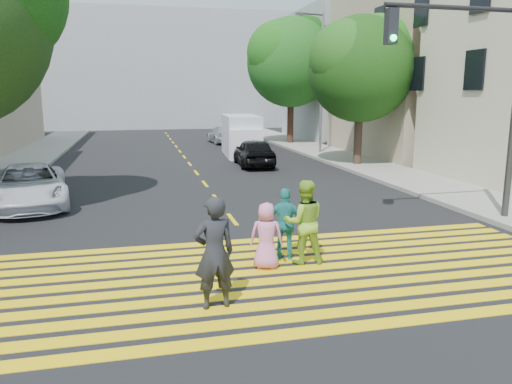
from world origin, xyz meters
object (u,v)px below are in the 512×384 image
object	(u,v)px
tree_right_near	(362,64)
dark_car_parked	(246,136)
white_sedan	(29,186)
silver_car	(223,135)
dark_car_near	(254,152)
pedestrian_man	(214,253)
white_van	(242,137)
pedestrian_child	(266,236)
traffic_signal	(482,79)
tree_right_far	(292,58)
pedestrian_extra	(286,224)
pedestrian_woman	(304,222)

from	to	relation	value
tree_right_near	dark_car_parked	distance (m)	12.98
white_sedan	silver_car	xyz separation A→B (m)	(9.64, 19.31, -0.06)
tree_right_near	dark_car_near	xyz separation A→B (m)	(-5.10, 1.29, -4.35)
silver_car	pedestrian_man	bearing A→B (deg)	76.70
silver_car	white_van	xyz separation A→B (m)	(-0.17, -7.72, 0.49)
pedestrian_child	dark_car_parked	bearing A→B (deg)	-84.18
pedestrian_man	traffic_signal	bearing A→B (deg)	-160.77
tree_right_far	tree_right_near	bearing A→B (deg)	-90.12
pedestrian_extra	white_van	world-z (taller)	white_van
pedestrian_man	traffic_signal	distance (m)	9.37
pedestrian_child	white_van	distance (m)	19.37
tree_right_far	dark_car_parked	size ratio (longest dim) A/B	2.24
white_van	dark_car_near	bearing A→B (deg)	-89.23
pedestrian_man	white_van	xyz separation A→B (m)	(4.80, 20.76, 0.14)
pedestrian_woman	white_sedan	distance (m)	10.06
tree_right_far	pedestrian_extra	xyz separation A→B (m)	(-7.72, -24.33, -5.29)
tree_right_near	pedestrian_child	size ratio (longest dim) A/B	5.26
dark_car_near	traffic_signal	bearing A→B (deg)	108.15
tree_right_far	pedestrian_child	bearing A→B (deg)	-108.48
tree_right_far	pedestrian_man	size ratio (longest dim) A/B	4.59
pedestrian_man	silver_car	world-z (taller)	pedestrian_man
pedestrian_woman	tree_right_far	bearing A→B (deg)	-99.99
dark_car_parked	pedestrian_woman	bearing A→B (deg)	-99.19
pedestrian_woman	dark_car_near	bearing A→B (deg)	-92.22
tree_right_near	pedestrian_man	xyz separation A→B (m)	(-9.62, -15.10, -4.07)
tree_right_far	pedestrian_woman	world-z (taller)	tree_right_far
tree_right_far	white_van	xyz separation A→B (m)	(-4.85, -5.76, -4.97)
pedestrian_woman	pedestrian_child	size ratio (longest dim) A/B	1.29
silver_car	pedestrian_extra	bearing A→B (deg)	79.98
tree_right_far	white_sedan	size ratio (longest dim) A/B	1.83
pedestrian_extra	silver_car	world-z (taller)	pedestrian_extra
pedestrian_extra	white_sedan	size ratio (longest dim) A/B	0.33
pedestrian_man	dark_car_parked	size ratio (longest dim) A/B	0.49
pedestrian_woman	white_van	bearing A→B (deg)	-90.99
dark_car_parked	white_van	distance (m)	6.33
dark_car_near	dark_car_parked	size ratio (longest dim) A/B	1.03
pedestrian_woman	dark_car_parked	xyz separation A→B (m)	(4.13, 25.02, -0.25)
white_sedan	dark_car_parked	size ratio (longest dim) A/B	1.22
pedestrian_woman	dark_car_parked	size ratio (longest dim) A/B	0.45
pedestrian_child	pedestrian_extra	bearing A→B (deg)	-122.10
tree_right_far	white_sedan	distance (m)	23.12
pedestrian_extra	tree_right_near	bearing A→B (deg)	-99.53
traffic_signal	tree_right_far	bearing A→B (deg)	84.84
tree_right_far	silver_car	bearing A→B (deg)	157.18
pedestrian_child	tree_right_near	bearing A→B (deg)	-104.59
pedestrian_woman	tree_right_near	bearing A→B (deg)	-112.42
tree_right_far	pedestrian_extra	world-z (taller)	tree_right_far
dark_car_parked	pedestrian_man	bearing A→B (deg)	-103.14
pedestrian_extra	dark_car_near	distance (m)	14.44
dark_car_parked	silver_car	bearing A→B (deg)	131.10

